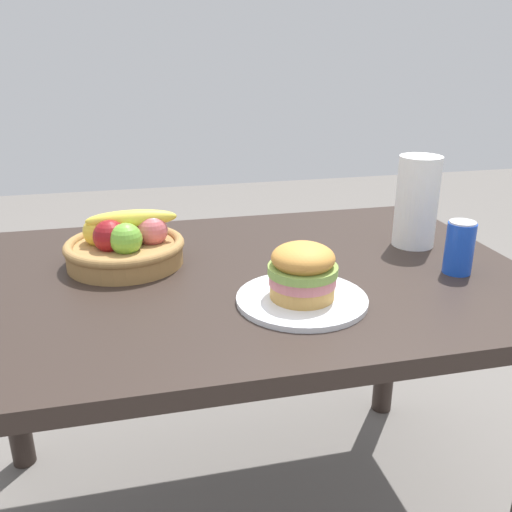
{
  "coord_description": "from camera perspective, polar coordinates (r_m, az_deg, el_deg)",
  "views": [
    {
      "loc": [
        -0.22,
        -1.18,
        1.25
      ],
      "look_at": [
        0.05,
        -0.06,
        0.81
      ],
      "focal_mm": 38.65,
      "sensor_mm": 36.0,
      "label": 1
    }
  ],
  "objects": [
    {
      "name": "sandwich",
      "position": [
        1.13,
        4.85,
        -1.55
      ],
      "size": [
        0.14,
        0.14,
        0.12
      ],
      "color": "tan",
      "rests_on": "plate"
    },
    {
      "name": "soda_can",
      "position": [
        1.37,
        20.31,
        0.83
      ],
      "size": [
        0.07,
        0.07,
        0.13
      ],
      "color": "blue",
      "rests_on": "dining_table"
    },
    {
      "name": "fruit_basket",
      "position": [
        1.38,
        -13.43,
        1.13
      ],
      "size": [
        0.29,
        0.29,
        0.14
      ],
      "color": "#9E7542",
      "rests_on": "dining_table"
    },
    {
      "name": "dining_table",
      "position": [
        1.35,
        -2.43,
        -5.74
      ],
      "size": [
        1.4,
        0.9,
        0.75
      ],
      "color": "#2D231E",
      "rests_on": "ground_plane"
    },
    {
      "name": "paper_towel_roll",
      "position": [
        1.51,
        16.29,
        5.42
      ],
      "size": [
        0.11,
        0.11,
        0.24
      ],
      "primitive_type": "cylinder",
      "color": "white",
      "rests_on": "dining_table"
    },
    {
      "name": "plate",
      "position": [
        1.16,
        4.76,
        -4.49
      ],
      "size": [
        0.28,
        0.28,
        0.01
      ],
      "primitive_type": "cylinder",
      "color": "white",
      "rests_on": "dining_table"
    }
  ]
}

